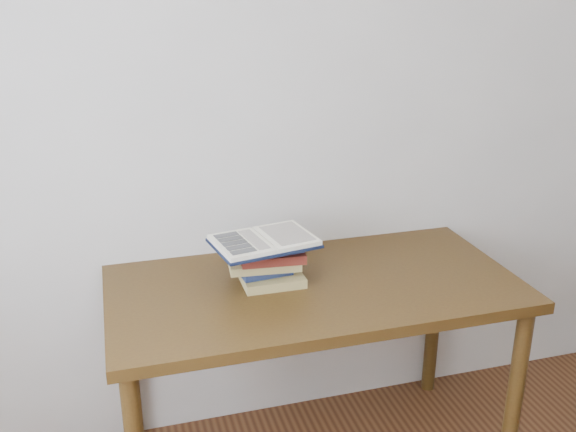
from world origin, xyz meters
name	(u,v)px	position (x,y,z in m)	size (l,w,h in m)	color
room_shell	(535,168)	(-0.08, 0.01, 1.63)	(3.54, 3.54, 2.62)	beige
desk	(314,307)	(0.11, 1.38, 0.70)	(1.48, 0.74, 0.79)	#412D10
book_stack	(268,262)	(-0.04, 1.44, 0.87)	(0.28, 0.21, 0.15)	#A29254
open_book	(264,241)	(-0.06, 1.43, 0.96)	(0.39, 0.30, 0.03)	black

